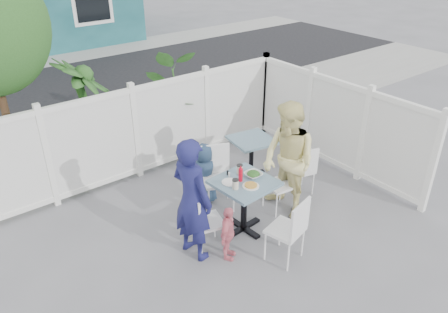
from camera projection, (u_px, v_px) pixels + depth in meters
ground at (219, 249)px, 5.91m from camera, size 80.00×80.00×0.00m
near_sidewalk at (101, 147)px, 8.54m from camera, size 24.00×2.60×0.01m
street at (41, 95)px, 11.11m from camera, size 24.00×5.00×0.01m
far_sidewalk at (8, 67)px, 13.26m from camera, size 24.00×1.60×0.01m
fence_back at (136, 134)px, 7.26m from camera, size 5.86×0.08×1.60m
fence_right at (335, 126)px, 7.57m from camera, size 0.08×3.66×1.60m
potted_shrub_a at (87, 117)px, 7.35m from camera, size 1.37×1.37×2.00m
potted_shrub_b at (181, 104)px, 8.34m from camera, size 1.95×1.98×1.66m
main_table at (244, 193)px, 6.00m from camera, size 0.82×0.82×0.80m
spare_table at (252, 147)px, 7.35m from camera, size 0.77×0.77×0.71m
chair_left at (202, 218)px, 5.67m from camera, size 0.47×0.48×0.88m
chair_right at (284, 179)px, 6.53m from camera, size 0.44×0.45×0.88m
chair_back at (217, 172)px, 6.58m from camera, size 0.58×0.57×0.98m
chair_near at (291, 227)px, 5.46m from camera, size 0.51×0.50×0.94m
chair_spare at (303, 168)px, 6.87m from camera, size 0.46×0.45×0.85m
man at (192, 200)px, 5.45m from camera, size 0.50×0.68×1.69m
woman at (288, 161)px, 6.27m from camera, size 0.74×0.91×1.75m
boy at (205, 174)px, 6.69m from camera, size 0.54×0.41×0.99m
toddler at (228, 234)px, 5.58m from camera, size 0.48×0.42×0.78m
plate_main at (251, 186)px, 5.80m from camera, size 0.23×0.23×0.01m
plate_side at (230, 182)px, 5.88m from camera, size 0.22×0.22×0.01m
salad_bowl at (253, 175)px, 6.01m from camera, size 0.24×0.24×0.06m
coffee_cup_a at (235, 184)px, 5.72m from camera, size 0.08×0.08×0.13m
coffee_cup_b at (240, 170)px, 6.07m from camera, size 0.08×0.08×0.13m
ketchup_bottle at (241, 175)px, 5.88m from camera, size 0.06×0.06×0.19m
salt_shaker at (229, 175)px, 6.01m from camera, size 0.03×0.03×0.06m
pepper_shaker at (228, 173)px, 6.05m from camera, size 0.03×0.03×0.06m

